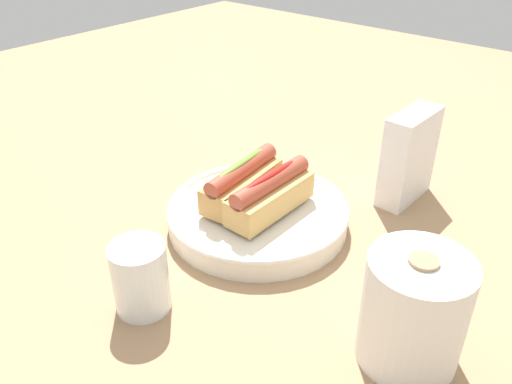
{
  "coord_description": "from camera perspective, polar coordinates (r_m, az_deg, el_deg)",
  "views": [
    {
      "loc": [
        0.51,
        0.42,
        0.45
      ],
      "look_at": [
        0.01,
        -0.0,
        0.06
      ],
      "focal_mm": 36.57,
      "sensor_mm": 36.0,
      "label": 1
    }
  ],
  "objects": [
    {
      "name": "napkin_box",
      "position": [
        0.86,
        16.35,
        3.71
      ],
      "size": [
        0.11,
        0.05,
        0.15
      ],
      "primitive_type": "cube",
      "rotation": [
        0.0,
        0.0,
        -0.02
      ],
      "color": "white",
      "rests_on": "ground_plane"
    },
    {
      "name": "hotdog_back",
      "position": [
        0.75,
        1.59,
        -0.19
      ],
      "size": [
        0.15,
        0.05,
        0.06
      ],
      "color": "tan",
      "rests_on": "serving_bowl"
    },
    {
      "name": "hotdog_front",
      "position": [
        0.78,
        -1.53,
        1.17
      ],
      "size": [
        0.15,
        0.07,
        0.06
      ],
      "color": "tan",
      "rests_on": "serving_bowl"
    },
    {
      "name": "ground_plane",
      "position": [
        0.8,
        0.48,
        -3.38
      ],
      "size": [
        2.4,
        2.4,
        0.0
      ],
      "primitive_type": "plane",
      "color": "#9E7A56"
    },
    {
      "name": "serving_bowl",
      "position": [
        0.79,
        -0.0,
        -2.3
      ],
      "size": [
        0.27,
        0.27,
        0.04
      ],
      "color": "silver",
      "rests_on": "ground_plane"
    },
    {
      "name": "paper_towel_roll",
      "position": [
        0.58,
        16.83,
        -12.37
      ],
      "size": [
        0.11,
        0.11,
        0.13
      ],
      "color": "white",
      "rests_on": "ground_plane"
    },
    {
      "name": "water_glass",
      "position": [
        0.65,
        -12.48,
        -9.37
      ],
      "size": [
        0.07,
        0.07,
        0.09
      ],
      "color": "white",
      "rests_on": "ground_plane"
    }
  ]
}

